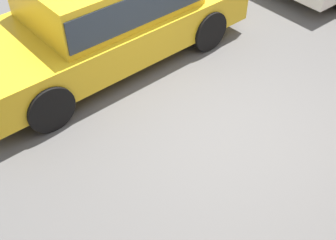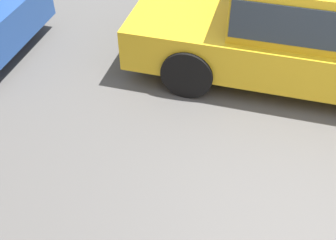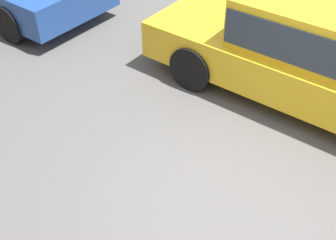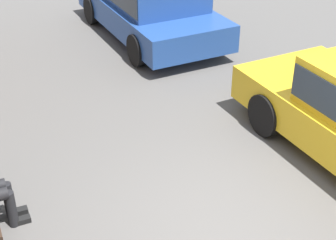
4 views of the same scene
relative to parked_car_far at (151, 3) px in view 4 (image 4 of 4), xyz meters
name	(u,v)px [view 4 (image 4 of 4)]	position (x,y,z in m)	size (l,w,h in m)	color
ground_plane	(232,232)	(-6.22, 1.56, -0.79)	(60.00, 60.00, 0.00)	#565451
parked_car_far	(151,3)	(0.00, 0.00, 0.00)	(4.41, 2.11, 1.45)	#23478E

